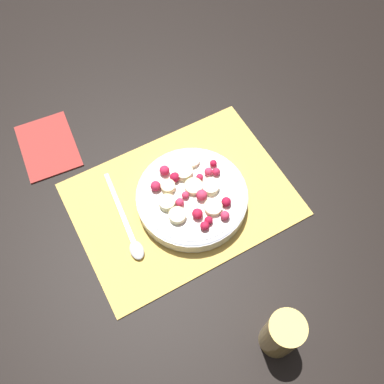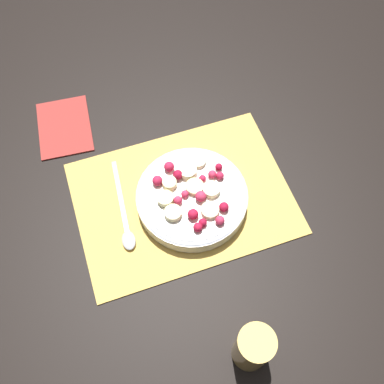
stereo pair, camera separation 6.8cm
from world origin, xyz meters
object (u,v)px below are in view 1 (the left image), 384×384
Objects in this scene: spoon at (129,231)px; fruit_bowl at (192,197)px; napkin at (48,146)px; drinking_glass at (282,334)px.

fruit_bowl is at bearing 94.86° from spoon.
spoon is at bearing 104.28° from napkin.
napkin is (0.21, -0.27, -0.02)m from fruit_bowl.
fruit_bowl is 0.31m from drinking_glass.
spoon is at bearing -0.16° from fruit_bowl.
spoon is (0.14, -0.00, -0.02)m from fruit_bowl.
napkin is at bearing -52.64° from fruit_bowl.
fruit_bowl is 1.07× the size of spoon.
drinking_glass is 0.61m from napkin.
drinking_glass reaches higher than napkin.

